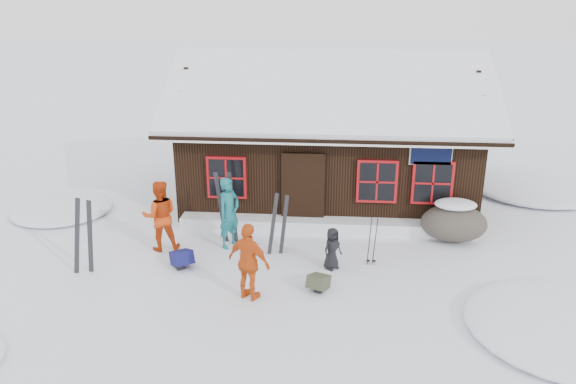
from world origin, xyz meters
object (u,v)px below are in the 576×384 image
at_px(backpack_blue, 182,260).
at_px(skier_orange_left, 160,216).
at_px(ski_pair_left, 84,237).
at_px(skier_teal, 229,213).
at_px(skier_orange_right, 249,262).
at_px(backpack_olive, 318,284).
at_px(boulder, 454,222).
at_px(ski_poles, 372,242).
at_px(skier_crouched, 332,249).

bearing_deg(backpack_blue, skier_orange_left, 95.46).
distance_m(ski_pair_left, backpack_blue, 2.20).
bearing_deg(skier_teal, ski_pair_left, 151.21).
distance_m(skier_orange_right, backpack_olive, 1.62).
distance_m(boulder, backpack_olive, 4.35).
bearing_deg(ski_poles, backpack_olive, -132.26).
relative_size(skier_orange_left, skier_orange_right, 1.06).
height_order(skier_orange_right, skier_crouched, skier_orange_right).
xyz_separation_m(backpack_blue, backpack_olive, (3.14, -0.81, -0.02)).
relative_size(ski_pair_left, ski_poles, 1.52).
bearing_deg(ski_pair_left, skier_orange_right, -9.49).
xyz_separation_m(skier_orange_left, backpack_blue, (0.72, -0.88, -0.72)).
distance_m(skier_orange_left, backpack_olive, 4.28).
distance_m(skier_teal, backpack_blue, 1.65).
height_order(skier_teal, backpack_blue, skier_teal).
bearing_deg(skier_teal, boulder, -49.36).
relative_size(skier_crouched, ski_poles, 0.82).
bearing_deg(boulder, skier_teal, -171.53).
distance_m(skier_teal, skier_orange_left, 1.65).
bearing_deg(ski_poles, backpack_blue, -173.61).
bearing_deg(ski_poles, skier_teal, 168.63).
bearing_deg(skier_orange_left, ski_poles, 157.39).
xyz_separation_m(ski_pair_left, ski_poles, (6.35, 0.94, -0.30)).
bearing_deg(backpack_olive, skier_crouched, 96.90).
bearing_deg(skier_crouched, ski_poles, -25.77).
relative_size(skier_crouched, backpack_olive, 1.99).
xyz_separation_m(skier_orange_right, backpack_blue, (-1.75, 1.26, -0.67)).
height_order(skier_orange_left, ski_pair_left, ski_pair_left).
bearing_deg(ski_pair_left, skier_teal, 31.58).
bearing_deg(boulder, skier_orange_left, -171.11).
relative_size(skier_crouched, boulder, 0.60).
height_order(skier_teal, boulder, skier_teal).
distance_m(skier_orange_right, skier_crouched, 2.24).
bearing_deg(skier_orange_right, boulder, -118.90).
relative_size(skier_teal, skier_crouched, 1.80).
distance_m(boulder, ski_poles, 2.61).
xyz_separation_m(skier_orange_left, boulder, (7.16, 1.12, -0.39)).
distance_m(skier_teal, backpack_olive, 3.08).
relative_size(ski_poles, backpack_olive, 2.41).
height_order(skier_orange_right, backpack_olive, skier_orange_right).
relative_size(skier_orange_left, backpack_olive, 3.53).
distance_m(skier_orange_right, ski_poles, 3.12).
distance_m(skier_orange_right, backpack_blue, 2.26).
xyz_separation_m(boulder, backpack_blue, (-6.44, -2.00, -0.34)).
bearing_deg(backpack_olive, ski_poles, 69.65).
bearing_deg(skier_orange_left, skier_teal, 172.18).
bearing_deg(backpack_blue, skier_orange_right, -69.81).
distance_m(skier_orange_left, ski_pair_left, 1.87).
height_order(skier_orange_right, boulder, skier_orange_right).
height_order(skier_crouched, boulder, skier_crouched).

